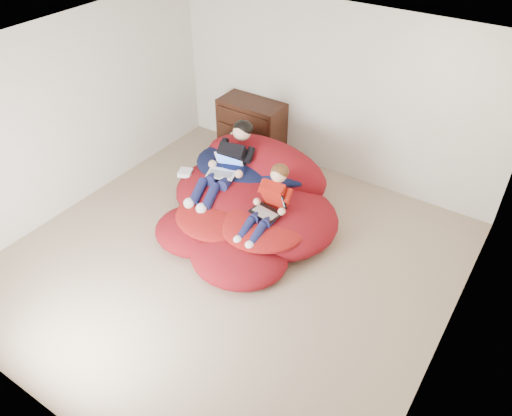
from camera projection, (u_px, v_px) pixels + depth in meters
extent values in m
cube|color=tan|center=(231.00, 268.00, 6.16)|extent=(5.10, 5.10, 0.25)
cube|color=silver|center=(333.00, 93.00, 6.99)|extent=(5.10, 0.02, 2.50)
cube|color=silver|center=(25.00, 333.00, 3.66)|extent=(5.10, 0.02, 2.50)
cube|color=silver|center=(70.00, 116.00, 6.43)|extent=(0.02, 5.10, 2.50)
cube|color=silver|center=(466.00, 266.00, 4.22)|extent=(0.02, 5.10, 2.50)
cube|color=silver|center=(222.00, 60.00, 4.56)|extent=(5.10, 5.10, 0.02)
cube|color=black|center=(252.00, 129.00, 7.81)|extent=(1.02, 0.51, 0.91)
cube|color=black|center=(242.00, 151.00, 7.80)|extent=(0.91, 0.03, 0.22)
cylinder|color=#4C3F26|center=(242.00, 151.00, 7.79)|extent=(0.03, 0.06, 0.03)
cube|color=black|center=(242.00, 135.00, 7.64)|extent=(0.91, 0.03, 0.22)
cylinder|color=#4C3F26|center=(241.00, 136.00, 7.63)|extent=(0.03, 0.06, 0.03)
cube|color=black|center=(242.00, 119.00, 7.47)|extent=(0.91, 0.03, 0.22)
cylinder|color=#4C3F26|center=(241.00, 120.00, 7.46)|extent=(0.03, 0.06, 0.03)
ellipsoid|color=maroon|center=(237.00, 193.00, 6.83)|extent=(1.73, 1.55, 0.62)
ellipsoid|color=maroon|center=(278.00, 218.00, 6.42)|extent=(1.57, 1.53, 0.57)
ellipsoid|color=maroon|center=(238.00, 221.00, 6.41)|extent=(1.33, 1.06, 0.43)
ellipsoid|color=maroon|center=(195.00, 231.00, 6.32)|extent=(1.06, 0.97, 0.35)
ellipsoid|color=maroon|center=(239.00, 256.00, 5.97)|extent=(1.22, 1.11, 0.40)
ellipsoid|color=maroon|center=(264.00, 168.00, 7.01)|extent=(1.92, 0.85, 0.85)
ellipsoid|color=#0F1538|center=(237.00, 164.00, 6.93)|extent=(1.22, 1.00, 0.31)
ellipsoid|color=#0F1538|center=(281.00, 171.00, 6.73)|extent=(0.91, 0.64, 0.22)
ellipsoid|color=#A41917|center=(264.00, 223.00, 6.12)|extent=(1.11, 1.11, 0.20)
ellipsoid|color=#A41917|center=(216.00, 216.00, 6.29)|extent=(1.08, 0.97, 0.19)
ellipsoid|color=beige|center=(242.00, 141.00, 7.17)|extent=(0.47, 0.30, 0.30)
cube|color=black|center=(236.00, 157.00, 6.71)|extent=(0.44, 0.52, 0.51)
sphere|color=#E5B08C|center=(242.00, 132.00, 6.63)|extent=(0.24, 0.24, 0.24)
ellipsoid|color=black|center=(243.00, 128.00, 6.63)|extent=(0.27, 0.26, 0.21)
cylinder|color=#151843|center=(215.00, 177.00, 6.63)|extent=(0.24, 0.42, 0.22)
cylinder|color=#151843|center=(198.00, 191.00, 6.42)|extent=(0.21, 0.40, 0.25)
sphere|color=white|center=(189.00, 203.00, 6.33)|extent=(0.14, 0.14, 0.14)
cylinder|color=#151843|center=(227.00, 181.00, 6.54)|extent=(0.24, 0.42, 0.22)
cylinder|color=#151843|center=(211.00, 197.00, 6.33)|extent=(0.21, 0.40, 0.25)
sphere|color=white|center=(201.00, 209.00, 6.24)|extent=(0.14, 0.14, 0.14)
cube|color=#B51B10|center=(275.00, 196.00, 6.09)|extent=(0.30, 0.29, 0.45)
sphere|color=#E5B08C|center=(279.00, 174.00, 5.97)|extent=(0.20, 0.20, 0.20)
ellipsoid|color=#4E2D14|center=(280.00, 171.00, 5.96)|extent=(0.23, 0.21, 0.17)
cylinder|color=#151843|center=(259.00, 215.00, 6.08)|extent=(0.15, 0.33, 0.18)
cylinder|color=#151843|center=(246.00, 229.00, 5.91)|extent=(0.12, 0.32, 0.21)
sphere|color=white|center=(238.00, 240.00, 5.83)|extent=(0.12, 0.12, 0.12)
cylinder|color=#151843|center=(271.00, 219.00, 6.01)|extent=(0.15, 0.33, 0.18)
cylinder|color=#151843|center=(258.00, 234.00, 5.84)|extent=(0.12, 0.32, 0.21)
sphere|color=white|center=(250.00, 246.00, 5.76)|extent=(0.12, 0.12, 0.12)
cube|color=white|center=(221.00, 174.00, 6.55)|extent=(0.43, 0.36, 0.01)
cube|color=gray|center=(221.00, 173.00, 6.54)|extent=(0.34, 0.23, 0.00)
cube|color=white|center=(229.00, 159.00, 6.59)|extent=(0.38, 0.22, 0.24)
cube|color=blue|center=(229.00, 160.00, 6.59)|extent=(0.33, 0.18, 0.19)
cube|color=black|center=(266.00, 212.00, 6.02)|extent=(0.39, 0.30, 0.01)
cube|color=gray|center=(265.00, 212.00, 6.00)|extent=(0.32, 0.18, 0.00)
cube|color=black|center=(273.00, 197.00, 6.06)|extent=(0.37, 0.15, 0.24)
cube|color=#52A4C1|center=(273.00, 197.00, 6.05)|extent=(0.33, 0.12, 0.19)
cube|color=white|center=(185.00, 173.00, 6.88)|extent=(0.23, 0.23, 0.07)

